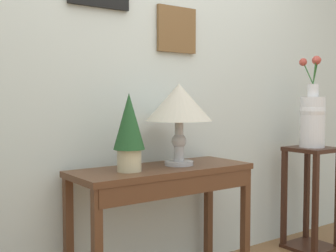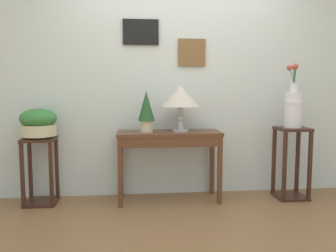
# 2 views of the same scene
# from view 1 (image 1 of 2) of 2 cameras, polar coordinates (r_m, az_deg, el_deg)

# --- Properties ---
(back_wall_with_art) EXTENTS (9.00, 0.13, 2.80)m
(back_wall_with_art) POSITION_cam_1_polar(r_m,az_deg,el_deg) (2.85, -2.03, 8.77)
(back_wall_with_art) COLOR silver
(back_wall_with_art) RESTS_ON ground
(console_table) EXTENTS (1.09, 0.41, 0.75)m
(console_table) POSITION_cam_1_polar(r_m,az_deg,el_deg) (2.55, -0.45, -7.97)
(console_table) COLOR #56331E
(console_table) RESTS_ON ground
(table_lamp) EXTENTS (0.40, 0.40, 0.49)m
(table_lamp) POSITION_cam_1_polar(r_m,az_deg,el_deg) (2.59, 1.45, 2.75)
(table_lamp) COLOR #B7B7BC
(table_lamp) RESTS_ON console_table
(potted_plant_on_console) EXTENTS (0.17, 0.17, 0.43)m
(potted_plant_on_console) POSITION_cam_1_polar(r_m,az_deg,el_deg) (2.37, -5.12, -0.35)
(potted_plant_on_console) COLOR beige
(potted_plant_on_console) RESTS_ON console_table
(pedestal_stand_right) EXTENTS (0.32, 0.32, 0.78)m
(pedestal_stand_right) POSITION_cam_1_polar(r_m,az_deg,el_deg) (3.51, 18.20, -9.00)
(pedestal_stand_right) COLOR #381E14
(pedestal_stand_right) RESTS_ON ground
(flower_vase_tall_right) EXTENTS (0.19, 0.20, 0.68)m
(flower_vase_tall_right) POSITION_cam_1_polar(r_m,az_deg,el_deg) (3.43, 18.39, 1.31)
(flower_vase_tall_right) COLOR silver
(flower_vase_tall_right) RESTS_ON pedestal_stand_right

